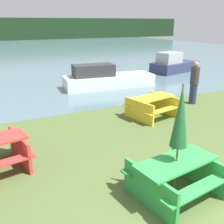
# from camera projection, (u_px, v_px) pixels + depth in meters

# --- Properties ---
(water) EXTENTS (60.00, 50.00, 0.00)m
(water) POSITION_uv_depth(u_px,v_px,m) (8.00, 51.00, 31.00)
(water) COLOR slate
(water) RESTS_ON ground_plane
(picnic_table_green) EXTENTS (1.77, 1.58, 0.73)m
(picnic_table_green) POSITION_uv_depth(u_px,v_px,m) (175.00, 174.00, 4.99)
(picnic_table_green) COLOR green
(picnic_table_green) RESTS_ON ground_plane
(picnic_table_yellow) EXTENTS (1.81, 1.67, 0.74)m
(picnic_table_yellow) POSITION_uv_depth(u_px,v_px,m) (152.00, 105.00, 9.19)
(picnic_table_yellow) COLOR yellow
(picnic_table_yellow) RESTS_ON ground_plane
(umbrella_darkgreen) EXTENTS (0.32, 0.32, 2.21)m
(umbrella_darkgreen) POSITION_uv_depth(u_px,v_px,m) (181.00, 117.00, 4.61)
(umbrella_darkgreen) COLOR brown
(umbrella_darkgreen) RESTS_ON ground_plane
(boat) EXTENTS (4.72, 1.87, 1.21)m
(boat) POSITION_uv_depth(u_px,v_px,m) (106.00, 79.00, 13.39)
(boat) COLOR silver
(boat) RESTS_ON water
(boat_second) EXTENTS (3.62, 2.24, 1.34)m
(boat_second) POSITION_uv_depth(u_px,v_px,m) (173.00, 65.00, 17.63)
(boat_second) COLOR #333856
(boat_second) RESTS_ON water
(person) EXTENTS (0.35, 0.35, 1.73)m
(person) POSITION_uv_depth(u_px,v_px,m) (194.00, 83.00, 10.59)
(person) COLOR #283351
(person) RESTS_ON ground_plane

